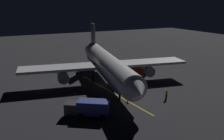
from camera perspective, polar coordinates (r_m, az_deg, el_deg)
ground_plane at (r=48.95m, az=-1.04°, el=-3.52°), size 180.00×180.00×0.20m
apron_guide_stripe at (r=45.03m, az=-0.22°, el=-5.07°), size 2.49×23.50×0.01m
airliner at (r=48.33m, az=-1.24°, el=1.36°), size 33.74×36.76×10.97m
baggage_truck at (r=35.39m, az=-5.37°, el=-8.78°), size 6.27×5.14×2.38m
catering_truck at (r=52.90m, az=4.58°, el=-0.57°), size 5.29×6.47×2.48m
ground_crew_worker at (r=42.53m, az=12.49°, el=-5.41°), size 0.40×0.40×1.74m
traffic_cone_near_left at (r=48.92m, az=4.33°, el=-3.15°), size 0.50×0.50×0.55m
traffic_cone_near_right at (r=43.91m, az=-8.65°, el=-5.44°), size 0.50×0.50×0.55m
traffic_cone_under_wing at (r=40.07m, az=3.63°, el=-7.35°), size 0.50×0.50×0.55m
traffic_cone_far at (r=42.20m, az=-1.87°, el=-6.13°), size 0.50×0.50×0.55m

